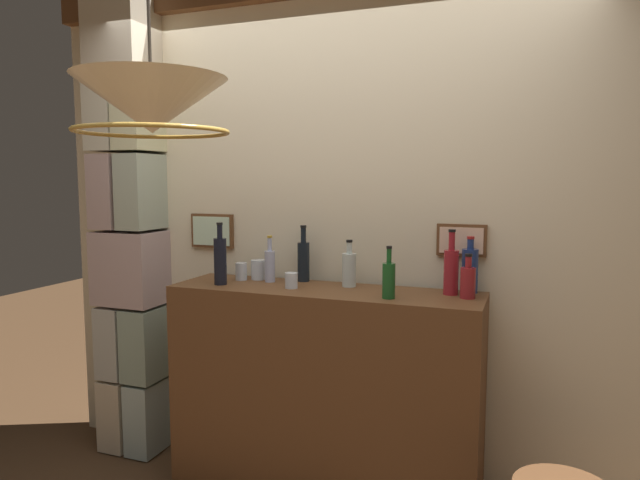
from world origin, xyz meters
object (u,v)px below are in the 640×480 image
object	(u,v)px
glass_tumbler_shot	(258,270)
pendant_lamp	(152,107)
liquor_bottle_mezcal	(270,265)
liquor_bottle_tequila	(468,281)
glass_tumbler_rocks	(241,271)
liquor_bottle_whiskey	(303,260)
liquor_bottle_bourbon	(349,269)
liquor_bottle_rye	(220,260)
liquor_bottle_sherry	(389,279)
liquor_bottle_rum	(451,270)
liquor_bottle_port	(470,270)
glass_tumbler_highball	(291,280)

from	to	relation	value
glass_tumbler_shot	pendant_lamp	xyz separation A→B (m)	(0.09, -1.00, 0.75)
liquor_bottle_mezcal	glass_tumbler_shot	size ratio (longest dim) A/B	2.33
liquor_bottle_tequila	glass_tumbler_rocks	bearing A→B (deg)	177.63
liquor_bottle_whiskey	glass_tumbler_shot	distance (m)	0.26
liquor_bottle_mezcal	liquor_bottle_bourbon	xyz separation A→B (m)	(0.43, 0.02, -0.00)
liquor_bottle_whiskey	glass_tumbler_shot	xyz separation A→B (m)	(-0.25, -0.04, -0.06)
liquor_bottle_rye	liquor_bottle_tequila	distance (m)	1.24
liquor_bottle_sherry	liquor_bottle_bourbon	size ratio (longest dim) A/B	1.01
liquor_bottle_rum	pendant_lamp	distance (m)	1.51
liquor_bottle_bourbon	glass_tumbler_rocks	distance (m)	0.60
liquor_bottle_whiskey	liquor_bottle_port	world-z (taller)	liquor_bottle_whiskey
liquor_bottle_mezcal	liquor_bottle_sherry	size ratio (longest dim) A/B	1.02
glass_tumbler_highball	pendant_lamp	size ratio (longest dim) A/B	0.14
liquor_bottle_tequila	glass_tumbler_shot	world-z (taller)	liquor_bottle_tequila
liquor_bottle_sherry	pendant_lamp	size ratio (longest dim) A/B	0.43
liquor_bottle_whiskey	glass_tumbler_highball	bearing A→B (deg)	-85.60
glass_tumbler_rocks	liquor_bottle_port	bearing A→B (deg)	4.16
liquor_bottle_whiskey	liquor_bottle_port	distance (m)	0.86
liquor_bottle_mezcal	liquor_bottle_sherry	distance (m)	0.71
liquor_bottle_bourbon	liquor_bottle_whiskey	bearing A→B (deg)	168.46
glass_tumbler_highball	pendant_lamp	bearing A→B (deg)	-101.69
liquor_bottle_bourbon	liquor_bottle_whiskey	world-z (taller)	liquor_bottle_whiskey
liquor_bottle_mezcal	glass_tumbler_highball	xyz separation A→B (m)	(0.17, -0.12, -0.05)
liquor_bottle_rye	pendant_lamp	bearing A→B (deg)	-75.45
liquor_bottle_bourbon	glass_tumbler_highball	xyz separation A→B (m)	(-0.26, -0.14, -0.05)
liquor_bottle_port	glass_tumbler_rocks	size ratio (longest dim) A/B	2.89
liquor_bottle_mezcal	liquor_bottle_rum	xyz separation A→B (m)	(0.94, 0.00, 0.03)
liquor_bottle_rye	liquor_bottle_mezcal	distance (m)	0.26
liquor_bottle_sherry	glass_tumbler_shot	size ratio (longest dim) A/B	2.28
liquor_bottle_bourbon	liquor_bottle_port	size ratio (longest dim) A/B	0.88
liquor_bottle_whiskey	glass_tumbler_highball	xyz separation A→B (m)	(0.02, -0.20, -0.08)
liquor_bottle_mezcal	liquor_bottle_port	bearing A→B (deg)	4.48
glass_tumbler_shot	pendant_lamp	bearing A→B (deg)	-84.79
liquor_bottle_port	glass_tumbler_shot	xyz separation A→B (m)	(-1.11, -0.04, -0.06)
liquor_bottle_port	glass_tumbler_shot	bearing A→B (deg)	-178.11
liquor_bottle_sherry	liquor_bottle_port	world-z (taller)	liquor_bottle_port
liquor_bottle_rum	glass_tumbler_highball	distance (m)	0.78
liquor_bottle_tequila	liquor_bottle_port	world-z (taller)	liquor_bottle_port
liquor_bottle_bourbon	liquor_bottle_tequila	bearing A→B (deg)	-7.70
liquor_bottle_bourbon	glass_tumbler_shot	distance (m)	0.52
glass_tumbler_rocks	glass_tumbler_highball	world-z (taller)	glass_tumbler_rocks
liquor_bottle_mezcal	liquor_bottle_tequila	size ratio (longest dim) A/B	1.20
liquor_bottle_rye	liquor_bottle_whiskey	world-z (taller)	liquor_bottle_rye
liquor_bottle_port	liquor_bottle_sherry	bearing A→B (deg)	-141.60
glass_tumbler_rocks	liquor_bottle_mezcal	bearing A→B (deg)	2.22
liquor_bottle_mezcal	pendant_lamp	bearing A→B (deg)	-89.93
liquor_bottle_port	glass_tumbler_highball	world-z (taller)	liquor_bottle_port
glass_tumbler_highball	glass_tumbler_shot	world-z (taller)	glass_tumbler_shot
liquor_bottle_rye	glass_tumbler_highball	size ratio (longest dim) A/B	4.15
liquor_bottle_mezcal	glass_tumbler_rocks	size ratio (longest dim) A/B	2.63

